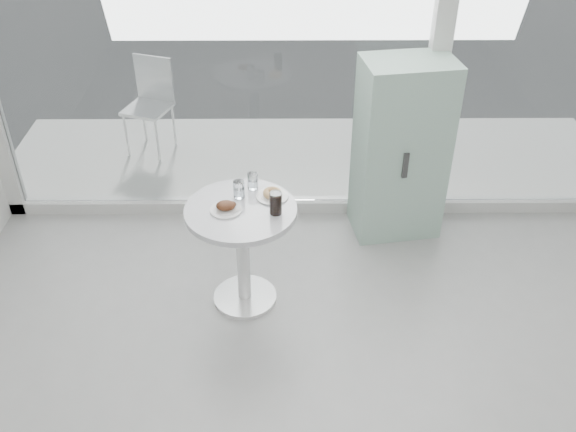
{
  "coord_description": "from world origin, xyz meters",
  "views": [
    {
      "loc": [
        -0.22,
        -1.45,
        3.07
      ],
      "look_at": [
        -0.2,
        1.7,
        0.85
      ],
      "focal_mm": 40.0,
      "sensor_mm": 36.0,
      "label": 1
    }
  ],
  "objects_px": {
    "main_table": "(242,236)",
    "water_tumbler_a": "(239,190)",
    "plate_fritter": "(226,207)",
    "mint_cabinet": "(401,150)",
    "water_tumbler_b": "(253,182)",
    "plate_donut": "(272,194)",
    "cola_glass": "(276,203)",
    "patio_chair": "(150,99)"
  },
  "relations": [
    {
      "from": "main_table",
      "to": "plate_donut",
      "type": "relative_size",
      "value": 3.64
    },
    {
      "from": "main_table",
      "to": "cola_glass",
      "type": "bearing_deg",
      "value": -13.5
    },
    {
      "from": "mint_cabinet",
      "to": "water_tumbler_b",
      "type": "xyz_separation_m",
      "value": [
        -1.08,
        -0.63,
        0.12
      ]
    },
    {
      "from": "main_table",
      "to": "water_tumbler_a",
      "type": "distance_m",
      "value": 0.3
    },
    {
      "from": "plate_fritter",
      "to": "water_tumbler_a",
      "type": "distance_m",
      "value": 0.17
    },
    {
      "from": "main_table",
      "to": "patio_chair",
      "type": "bearing_deg",
      "value": 114.43
    },
    {
      "from": "main_table",
      "to": "plate_fritter",
      "type": "relative_size",
      "value": 3.8
    },
    {
      "from": "water_tumbler_a",
      "to": "plate_fritter",
      "type": "bearing_deg",
      "value": -114.89
    },
    {
      "from": "water_tumbler_b",
      "to": "mint_cabinet",
      "type": "bearing_deg",
      "value": 30.16
    },
    {
      "from": "plate_donut",
      "to": "water_tumbler_b",
      "type": "relative_size",
      "value": 1.9
    },
    {
      "from": "main_table",
      "to": "plate_fritter",
      "type": "xyz_separation_m",
      "value": [
        -0.09,
        -0.03,
        0.25
      ]
    },
    {
      "from": "mint_cabinet",
      "to": "water_tumbler_b",
      "type": "height_order",
      "value": "mint_cabinet"
    },
    {
      "from": "main_table",
      "to": "water_tumbler_a",
      "type": "relative_size",
      "value": 6.48
    },
    {
      "from": "patio_chair",
      "to": "main_table",
      "type": "bearing_deg",
      "value": -46.05
    },
    {
      "from": "main_table",
      "to": "plate_donut",
      "type": "distance_m",
      "value": 0.34
    },
    {
      "from": "plate_fritter",
      "to": "main_table",
      "type": "bearing_deg",
      "value": 16.35
    },
    {
      "from": "water_tumbler_b",
      "to": "main_table",
      "type": "bearing_deg",
      "value": -106.78
    },
    {
      "from": "patio_chair",
      "to": "plate_fritter",
      "type": "distance_m",
      "value": 2.31
    },
    {
      "from": "patio_chair",
      "to": "water_tumbler_a",
      "type": "xyz_separation_m",
      "value": [
        0.94,
        -1.97,
        0.27
      ]
    },
    {
      "from": "main_table",
      "to": "water_tumbler_b",
      "type": "relative_size",
      "value": 6.91
    },
    {
      "from": "patio_chair",
      "to": "plate_fritter",
      "type": "bearing_deg",
      "value": -48.27
    },
    {
      "from": "patio_chair",
      "to": "cola_glass",
      "type": "distance_m",
      "value": 2.47
    },
    {
      "from": "patio_chair",
      "to": "plate_fritter",
      "type": "height_order",
      "value": "patio_chair"
    },
    {
      "from": "mint_cabinet",
      "to": "plate_donut",
      "type": "bearing_deg",
      "value": -151.46
    },
    {
      "from": "plate_fritter",
      "to": "plate_donut",
      "type": "bearing_deg",
      "value": 28.16
    },
    {
      "from": "plate_fritter",
      "to": "cola_glass",
      "type": "relative_size",
      "value": 1.34
    },
    {
      "from": "water_tumbler_a",
      "to": "cola_glass",
      "type": "xyz_separation_m",
      "value": [
        0.24,
        -0.18,
        0.02
      ]
    },
    {
      "from": "plate_fritter",
      "to": "cola_glass",
      "type": "bearing_deg",
      "value": -5.25
    },
    {
      "from": "cola_glass",
      "to": "plate_donut",
      "type": "bearing_deg",
      "value": 97.81
    },
    {
      "from": "main_table",
      "to": "plate_donut",
      "type": "height_order",
      "value": "plate_donut"
    },
    {
      "from": "mint_cabinet",
      "to": "patio_chair",
      "type": "xyz_separation_m",
      "value": [
        -2.11,
        1.24,
        -0.16
      ]
    },
    {
      "from": "patio_chair",
      "to": "water_tumbler_a",
      "type": "relative_size",
      "value": 7.38
    },
    {
      "from": "patio_chair",
      "to": "cola_glass",
      "type": "height_order",
      "value": "patio_chair"
    },
    {
      "from": "cola_glass",
      "to": "mint_cabinet",
      "type": "bearing_deg",
      "value": 44.62
    },
    {
      "from": "plate_fritter",
      "to": "cola_glass",
      "type": "xyz_separation_m",
      "value": [
        0.31,
        -0.03,
        0.05
      ]
    },
    {
      "from": "main_table",
      "to": "mint_cabinet",
      "type": "distance_m",
      "value": 1.45
    },
    {
      "from": "patio_chair",
      "to": "plate_fritter",
      "type": "xyz_separation_m",
      "value": [
        0.87,
        -2.13,
        0.25
      ]
    },
    {
      "from": "plate_fritter",
      "to": "plate_donut",
      "type": "height_order",
      "value": "plate_fritter"
    },
    {
      "from": "mint_cabinet",
      "to": "cola_glass",
      "type": "bearing_deg",
      "value": -144.44
    },
    {
      "from": "water_tumbler_b",
      "to": "water_tumbler_a",
      "type": "bearing_deg",
      "value": -129.25
    },
    {
      "from": "mint_cabinet",
      "to": "cola_glass",
      "type": "relative_size",
      "value": 9.35
    },
    {
      "from": "patio_chair",
      "to": "cola_glass",
      "type": "bearing_deg",
      "value": -41.79
    }
  ]
}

